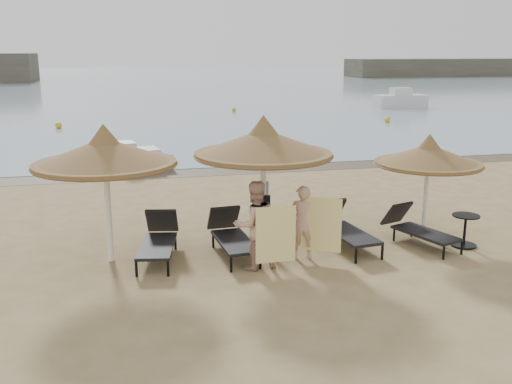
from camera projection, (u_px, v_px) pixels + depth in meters
ground at (291, 258)px, 12.29m from camera, size 160.00×160.00×0.00m
sea at (141, 80)px, 87.80m from camera, size 200.00×140.00×0.03m
wet_sand_strip at (218, 171)px, 21.16m from camera, size 200.00×1.60×0.01m
palapa_left at (105, 153)px, 11.58m from camera, size 2.95×2.95×2.93m
palapa_center at (263, 143)px, 12.28m from camera, size 3.05×3.05×3.02m
palapa_right at (428, 155)px, 13.28m from camera, size 2.51×2.51×2.48m
lounger_far_left at (159, 239)px, 12.27m from camera, size 1.07×2.16×0.93m
lounger_near_left at (231, 235)px, 12.54m from camera, size 0.83×2.11×0.93m
lounger_near_right at (343, 227)px, 13.04m from camera, size 0.97×2.21×0.96m
lounger_far_right at (417, 227)px, 13.13m from camera, size 1.22×2.04×0.87m
side_table at (465, 231)px, 12.97m from camera, size 0.61×0.61×0.74m
person_left at (255, 218)px, 11.49m from camera, size 1.07×0.79×2.13m
person_right at (302, 217)px, 12.05m from camera, size 0.93×0.67×1.88m
towel_left at (276, 235)px, 11.30m from camera, size 0.83×0.03×1.16m
towel_right at (322, 225)px, 11.92m from camera, size 0.73×0.44×1.17m
bag_patterned at (261, 190)px, 12.71m from camera, size 0.33×0.15×0.40m
bag_dark at (265, 203)px, 12.44m from camera, size 0.25×0.14×0.33m
pedal_boat at (138, 159)px, 21.46m from camera, size 2.49×1.75×1.06m
buoy_left at (59, 125)px, 32.58m from camera, size 0.39×0.39×0.39m
buoy_mid at (234, 109)px, 41.82m from camera, size 0.31×0.31×0.31m
buoy_right at (387, 120)px, 35.44m from camera, size 0.37×0.37×0.37m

